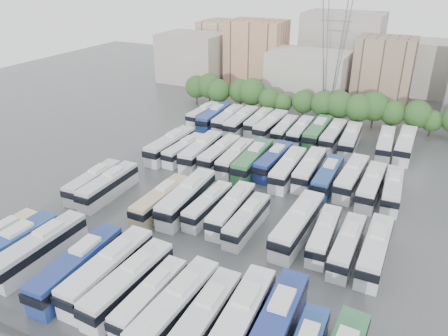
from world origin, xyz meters
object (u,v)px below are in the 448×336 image
at_px(bus_r1_s0, 93,181).
at_px(bus_r1_s5, 187,198).
at_px(bus_r0_s1, 9,249).
at_px(bus_r0_s11, 276,327).
at_px(bus_r2_s8, 288,169).
at_px(bus_r2_s12, 371,186).
at_px(bus_r0_s8, 175,307).
at_px(bus_r1_s8, 247,220).
at_px(bus_r0_s10, 241,321).
at_px(bus_r2_s11, 351,177).
at_px(bus_r3_s7, 301,131).
at_px(bus_r3_s13, 405,144).
at_px(bus_r2_s9, 309,169).
at_px(bus_r3_s6, 285,129).
at_px(bus_r3_s1, 214,117).
at_px(bus_r3_s2, 228,119).
at_px(bus_r1_s4, 161,200).
at_px(bus_r3_s3, 241,121).
at_px(bus_r0_s7, 150,297).
at_px(bus_r2_s3, 201,151).
at_px(bus_r2_s7, 274,160).
at_px(bus_r1_s7, 231,209).
at_px(bus_r3_s10, 350,139).
at_px(bus_r1_s1, 109,185).
at_px(bus_r0_s5, 108,270).
at_px(bus_r0_s6, 129,283).
at_px(bus_r1_s12, 347,245).
at_px(bus_r2_s1, 170,145).
at_px(bus_r0_s2, 40,248).
at_px(bus_r1_s11, 324,235).
at_px(bus_r0_s4, 78,267).
at_px(bus_r3_s12, 385,143).
at_px(bus_r3_s5, 271,125).
at_px(bus_r3_s0, 203,114).
at_px(bus_r1_s10, 298,224).
at_px(bus_r3_s8, 318,132).
at_px(bus_r2_s13, 392,189).
at_px(bus_r2_s6, 253,160).
at_px(bus_r3_s9, 333,136).
at_px(bus_r2_s10, 328,177).
at_px(electricity_pylon, 335,32).
at_px(bus_r1_s13, 375,250).
at_px(bus_r0_s9, 204,320).
at_px(bus_r2_s4, 220,154).

distance_m(bus_r1_s0, bus_r1_s5, 16.20).
relative_size(bus_r0_s1, bus_r0_s11, 0.98).
xyz_separation_m(bus_r2_s8, bus_r2_s12, (13.45, -0.15, -0.05)).
bearing_deg(bus_r1_s5, bus_r0_s8, -64.58).
bearing_deg(bus_r1_s8, bus_r0_s10, -68.25).
distance_m(bus_r2_s11, bus_r3_s7, 21.51).
relative_size(bus_r2_s12, bus_r3_s13, 0.94).
distance_m(bus_r2_s9, bus_r3_s6, 19.20).
relative_size(bus_r3_s1, bus_r3_s2, 1.03).
bearing_deg(bus_r3_s6, bus_r1_s4, -102.31).
height_order(bus_r1_s5, bus_r3_s3, bus_r1_s5).
xyz_separation_m(bus_r0_s7, bus_r2_s3, (-13.25, 35.48, 0.33)).
relative_size(bus_r3_s1, bus_r3_s7, 1.07).
height_order(bus_r2_s7, bus_r2_s12, bus_r2_s12).
distance_m(bus_r1_s7, bus_r3_s10, 34.91).
bearing_deg(bus_r1_s1, bus_r2_s7, 44.04).
xyz_separation_m(bus_r0_s5, bus_r2_s12, (23.15, 33.90, -0.17)).
xyz_separation_m(bus_r0_s6, bus_r3_s3, (-10.03, 52.63, 0.06)).
relative_size(bus_r0_s10, bus_r1_s1, 1.09).
relative_size(bus_r1_s12, bus_r2_s1, 0.86).
xyz_separation_m(bus_r0_s2, bus_r1_s11, (29.91, 18.12, -0.30)).
distance_m(bus_r0_s4, bus_r3_s12, 59.92).
bearing_deg(bus_r3_s5, bus_r0_s8, -77.39).
height_order(bus_r2_s12, bus_r3_s0, bus_r2_s12).
distance_m(bus_r0_s2, bus_r1_s11, 34.98).
height_order(bus_r1_s10, bus_r3_s8, bus_r1_s10).
height_order(bus_r2_s13, bus_r3_s5, bus_r3_s5).
relative_size(bus_r0_s2, bus_r2_s6, 0.97).
xyz_separation_m(bus_r2_s13, bus_r3_s10, (-9.78, 17.51, 0.16)).
xyz_separation_m(bus_r1_s1, bus_r3_s9, (26.36, 36.06, 0.06)).
height_order(bus_r0_s10, bus_r3_s6, bus_r0_s10).
distance_m(bus_r1_s11, bus_r2_s7, 22.72).
distance_m(bus_r1_s10, bus_r2_s12, 17.16).
height_order(bus_r0_s6, bus_r1_s0, bus_r0_s6).
bearing_deg(bus_r0_s2, bus_r2_s12, 47.15).
xyz_separation_m(bus_r2_s1, bus_r2_s7, (19.63, 2.18, -0.16)).
distance_m(bus_r2_s10, bus_r3_s7, 20.62).
bearing_deg(bus_r1_s12, bus_r3_s1, 136.08).
height_order(bus_r3_s3, bus_r3_s9, bus_r3_s3).
relative_size(bus_r0_s2, bus_r0_s10, 0.97).
relative_size(bus_r2_s1, bus_r2_s10, 1.10).
xyz_separation_m(electricity_pylon, bus_r1_s4, (-10.45, -56.90, -16.81)).
xyz_separation_m(bus_r1_s8, bus_r3_s12, (13.15, 35.96, 0.17)).
relative_size(bus_r1_s13, bus_r3_s2, 0.97).
height_order(bus_r1_s1, bus_r2_s11, bus_r2_s11).
relative_size(bus_r0_s9, bus_r2_s4, 1.01).
bearing_deg(bus_r3_s8, bus_r3_s12, -0.14).
bearing_deg(bus_r2_s7, bus_r1_s10, -58.97).
height_order(bus_r1_s1, bus_r2_s10, bus_r1_s1).
height_order(bus_r0_s11, bus_r3_s2, bus_r0_s11).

